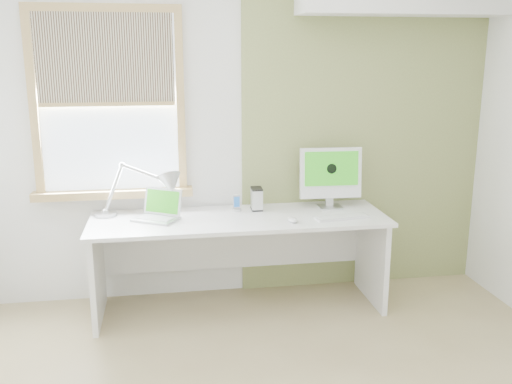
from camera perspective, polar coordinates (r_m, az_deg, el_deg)
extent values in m
cube|color=white|center=(4.47, -1.47, 5.88)|extent=(4.00, 0.02, 2.60)
cube|color=olive|center=(4.69, 10.81, 6.02)|extent=(2.00, 0.02, 2.60)
cube|color=#A88950|center=(4.46, -21.48, 8.15)|extent=(0.06, 0.06, 1.42)
cube|color=#A88950|center=(4.37, -7.62, 8.88)|extent=(0.06, 0.06, 1.42)
cube|color=#A88950|center=(4.38, -15.19, 17.46)|extent=(1.00, 0.06, 0.06)
cube|color=#A88950|center=(4.47, -14.13, -0.15)|extent=(1.20, 0.14, 0.06)
cube|color=#D1E2F9|center=(4.40, -14.61, 8.59)|extent=(1.00, 0.01, 1.30)
cube|color=beige|center=(4.34, -14.93, 12.81)|extent=(0.98, 0.02, 0.65)
cube|color=#A88950|center=(4.36, -14.66, 8.54)|extent=(0.98, 0.03, 0.03)
cube|color=white|center=(4.22, -1.69, -2.74)|extent=(2.20, 0.70, 0.03)
cube|color=white|center=(4.34, -15.67, -7.91)|extent=(0.04, 0.64, 0.70)
cube|color=white|center=(4.59, 11.55, -6.46)|extent=(0.04, 0.64, 0.70)
cube|color=white|center=(4.60, -2.19, -4.78)|extent=(2.08, 0.02, 0.48)
cylinder|color=#B3B6B8|center=(4.39, -14.91, -2.17)|extent=(0.18, 0.18, 0.02)
sphere|color=#B3B6B8|center=(4.39, -14.93, -1.94)|extent=(0.05, 0.05, 0.05)
cylinder|color=#B3B6B8|center=(4.33, -14.14, 0.33)|extent=(0.17, 0.04, 0.36)
sphere|color=#B3B6B8|center=(4.29, -13.33, 2.66)|extent=(0.05, 0.05, 0.04)
cylinder|color=#B3B6B8|center=(4.26, -11.18, 1.90)|extent=(0.33, 0.09, 0.14)
sphere|color=#B3B6B8|center=(4.24, -9.01, 1.12)|extent=(0.04, 0.04, 0.04)
cone|color=#B3B6B8|center=(4.24, -8.58, 0.73)|extent=(0.25, 0.28, 0.22)
cube|color=#B3B6B8|center=(4.20, -10.05, -2.69)|extent=(0.37, 0.34, 0.02)
cube|color=#B2B5B7|center=(4.20, -10.05, -2.57)|extent=(0.29, 0.25, 0.00)
cube|color=#B3B6B8|center=(4.26, -9.36, -0.94)|extent=(0.29, 0.21, 0.20)
cube|color=#227C14|center=(4.26, -9.40, -0.96)|extent=(0.25, 0.18, 0.16)
cylinder|color=#B3B6B8|center=(4.37, -1.96, -1.81)|extent=(0.08, 0.08, 0.02)
cube|color=#B3B6B8|center=(4.36, -1.97, -0.98)|extent=(0.06, 0.02, 0.11)
cube|color=#194C99|center=(4.35, -1.94, -1.00)|extent=(0.04, 0.01, 0.08)
cube|color=#B3B6B8|center=(4.39, 0.06, -0.69)|extent=(0.09, 0.13, 0.17)
cube|color=black|center=(4.37, 0.06, 0.34)|extent=(0.09, 0.14, 0.01)
cube|color=black|center=(4.42, 0.06, -1.70)|extent=(0.09, 0.14, 0.01)
cube|color=#B3B6B8|center=(4.51, 7.47, -1.49)|extent=(0.18, 0.16, 0.01)
cube|color=#B3B6B8|center=(4.52, 7.41, -0.38)|extent=(0.06, 0.02, 0.16)
cube|color=white|center=(4.46, 7.51, 1.92)|extent=(0.49, 0.10, 0.40)
cube|color=#227C14|center=(4.43, 7.62, 2.34)|extent=(0.42, 0.04, 0.27)
cylinder|color=black|center=(4.43, 7.63, 2.34)|extent=(0.08, 0.01, 0.08)
cube|color=white|center=(4.23, 8.65, -2.53)|extent=(0.42, 0.17, 0.02)
cube|color=white|center=(4.23, 8.65, -2.42)|extent=(0.39, 0.14, 0.00)
ellipsoid|color=white|center=(4.10, 3.71, -2.81)|extent=(0.07, 0.12, 0.03)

